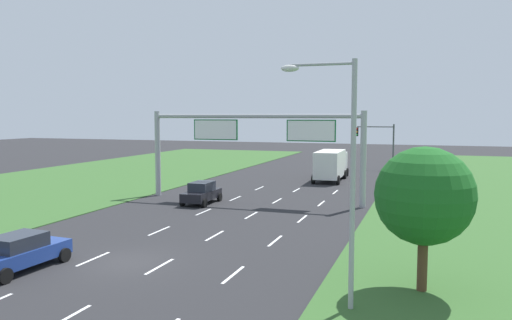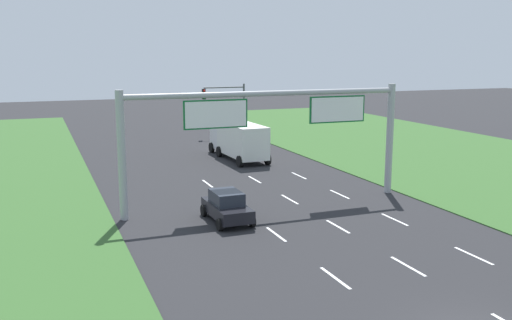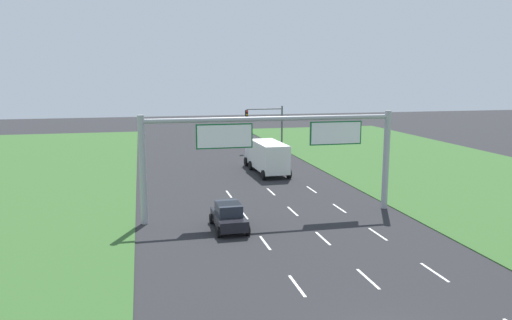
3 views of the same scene
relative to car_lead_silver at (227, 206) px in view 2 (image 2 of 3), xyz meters
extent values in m
cube|color=white|center=(1.57, -9.02, -0.81)|extent=(0.14, 2.40, 0.01)
cube|color=white|center=(1.57, -3.02, -0.81)|extent=(0.14, 2.40, 0.01)
cube|color=white|center=(1.57, 2.98, -0.81)|extent=(0.14, 2.40, 0.01)
cube|color=white|center=(1.57, 8.98, -0.81)|extent=(0.14, 2.40, 0.01)
cube|color=white|center=(5.07, -9.02, -0.81)|extent=(0.14, 2.40, 0.01)
cube|color=white|center=(5.07, -3.02, -0.81)|extent=(0.14, 2.40, 0.01)
cube|color=white|center=(5.07, 2.98, -0.81)|extent=(0.14, 2.40, 0.01)
cube|color=white|center=(5.07, 8.98, -0.81)|extent=(0.14, 2.40, 0.01)
cube|color=white|center=(8.57, -9.02, -0.81)|extent=(0.14, 2.40, 0.01)
cube|color=white|center=(8.57, -3.02, -0.81)|extent=(0.14, 2.40, 0.01)
cube|color=white|center=(8.57, 2.98, -0.81)|extent=(0.14, 2.40, 0.01)
cube|color=white|center=(8.57, 8.98, -0.81)|extent=(0.14, 2.40, 0.01)
cube|color=black|center=(0.00, -0.02, -0.17)|extent=(1.76, 3.95, 0.65)
cube|color=#232833|center=(0.00, 0.05, 0.49)|extent=(1.46, 2.02, 0.67)
cylinder|color=black|center=(-0.89, 1.38, -0.50)|extent=(0.23, 0.64, 0.64)
cylinder|color=black|center=(0.87, 1.40, -0.50)|extent=(0.23, 0.64, 0.64)
cylinder|color=black|center=(-0.87, -1.45, -0.50)|extent=(0.23, 0.64, 0.64)
cylinder|color=black|center=(0.89, -1.43, -0.50)|extent=(0.23, 0.64, 0.64)
cube|color=silver|center=(6.61, 20.33, 0.73)|extent=(2.25, 2.16, 2.20)
cube|color=silver|center=(6.73, 16.07, 0.94)|extent=(2.52, 6.18, 2.63)
cylinder|color=black|center=(5.47, 20.80, -0.37)|extent=(0.30, 0.91, 0.90)
cylinder|color=black|center=(7.73, 20.86, -0.37)|extent=(0.30, 0.91, 0.90)
cylinder|color=black|center=(5.45, 18.50, -0.37)|extent=(0.30, 0.91, 0.90)
cylinder|color=black|center=(7.87, 18.56, -0.37)|extent=(0.30, 0.91, 0.90)
cylinder|color=black|center=(5.58, 13.58, -0.37)|extent=(0.30, 0.91, 0.90)
cylinder|color=black|center=(8.00, 13.65, -0.37)|extent=(0.30, 0.91, 0.90)
cylinder|color=#9EA0A5|center=(-5.08, 2.32, 2.68)|extent=(0.44, 0.44, 7.00)
cylinder|color=#9EA0A5|center=(11.72, 2.32, 2.68)|extent=(0.44, 0.44, 7.00)
cylinder|color=#9EA0A5|center=(3.32, 2.32, 5.78)|extent=(16.80, 0.32, 0.32)
cube|color=#0C5B28|center=(0.17, 2.32, 4.71)|extent=(3.71, 0.12, 1.62)
cube|color=white|center=(0.17, 2.26, 4.71)|extent=(3.55, 0.01, 1.46)
cube|color=#0C5B28|center=(7.87, 2.32, 4.71)|extent=(3.71, 0.12, 1.62)
cube|color=white|center=(7.87, 2.26, 4.71)|extent=(3.55, 0.01, 1.46)
cylinder|color=#47494F|center=(12.00, 30.08, 1.98)|extent=(0.20, 0.20, 5.60)
cylinder|color=#47494F|center=(9.75, 30.08, 4.43)|extent=(4.50, 0.14, 0.14)
cube|color=black|center=(7.50, 30.08, 3.78)|extent=(0.32, 0.36, 1.10)
sphere|color=red|center=(7.50, 29.88, 4.15)|extent=(0.22, 0.22, 0.22)
sphere|color=orange|center=(7.50, 29.88, 3.78)|extent=(0.22, 0.22, 0.22)
sphere|color=green|center=(7.50, 29.88, 3.41)|extent=(0.22, 0.22, 0.22)
camera|label=1|loc=(16.14, -33.93, 5.81)|focal=35.00mm
camera|label=2|loc=(-9.25, -28.00, 8.10)|focal=40.00mm
camera|label=3|loc=(-5.06, -29.43, 8.72)|focal=35.00mm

